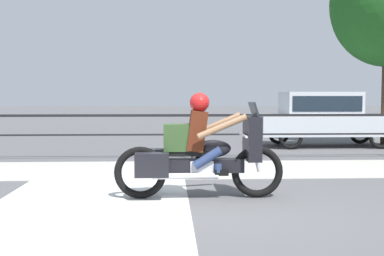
{
  "coord_description": "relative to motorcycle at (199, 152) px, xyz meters",
  "views": [
    {
      "loc": [
        -0.53,
        -6.39,
        1.53
      ],
      "look_at": [
        -0.15,
        1.79,
        0.97
      ],
      "focal_mm": 45.0,
      "sensor_mm": 36.0,
      "label": 1
    }
  ],
  "objects": [
    {
      "name": "fence_railing",
      "position": [
        0.1,
        4.31,
        0.16
      ],
      "size": [
        36.0,
        0.05,
        1.08
      ],
      "color": "black",
      "rests_on": "ground"
    },
    {
      "name": "ground_plane",
      "position": [
        0.1,
        -0.65,
        -0.69
      ],
      "size": [
        120.0,
        120.0,
        0.0
      ],
      "primitive_type": "plane",
      "color": "#565659"
    },
    {
      "name": "sidewalk_band",
      "position": [
        0.1,
        2.75,
        -0.68
      ],
      "size": [
        44.0,
        2.4,
        0.01
      ],
      "primitive_type": "cube",
      "color": "#B7B2A8",
      "rests_on": "ground"
    },
    {
      "name": "motorcycle",
      "position": [
        0.0,
        0.0,
        0.0
      ],
      "size": [
        2.51,
        0.76,
        1.56
      ],
      "rotation": [
        0.0,
        0.0,
        -0.08
      ],
      "color": "black",
      "rests_on": "ground"
    },
    {
      "name": "parked_car",
      "position": [
        4.16,
        7.01,
        0.23
      ],
      "size": [
        4.17,
        1.6,
        1.62
      ],
      "rotation": [
        0.0,
        0.0,
        0.02
      ],
      "color": "#B7BCC4",
      "rests_on": "ground"
    },
    {
      "name": "crosswalk_band",
      "position": [
        -1.54,
        -0.85,
        -0.68
      ],
      "size": [
        2.75,
        6.0,
        0.01
      ],
      "primitive_type": "cube",
      "color": "silver",
      "rests_on": "ground"
    }
  ]
}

